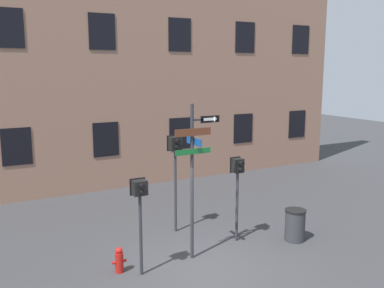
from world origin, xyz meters
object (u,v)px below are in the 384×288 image
object	(u,v)px
street_sign_pole	(194,168)
pedestrian_signal_across	(175,156)
pedestrian_signal_right	(238,176)
trash_bin	(295,225)
fire_hydrant	(119,260)
pedestrian_signal_left	(140,200)

from	to	relation	value
street_sign_pole	pedestrian_signal_across	distance (m)	1.97
pedestrian_signal_right	pedestrian_signal_across	xyz separation A→B (m)	(-1.26, 1.52, 0.45)
street_sign_pole	pedestrian_signal_across	bearing A→B (deg)	78.35
pedestrian_signal_across	trash_bin	size ratio (longest dim) A/B	3.20
pedestrian_signal_right	fire_hydrant	distance (m)	4.07
pedestrian_signal_left	trash_bin	distance (m)	5.01
street_sign_pole	pedestrian_signal_right	xyz separation A→B (m)	(1.66, 0.41, -0.53)
pedestrian_signal_right	street_sign_pole	bearing A→B (deg)	-166.11
fire_hydrant	trash_bin	world-z (taller)	trash_bin
pedestrian_signal_right	fire_hydrant	bearing A→B (deg)	-175.84
pedestrian_signal_left	pedestrian_signal_right	xyz separation A→B (m)	(3.27, 0.64, 0.04)
trash_bin	pedestrian_signal_left	bearing A→B (deg)	178.02
street_sign_pole	pedestrian_signal_right	bearing A→B (deg)	13.89
trash_bin	fire_hydrant	bearing A→B (deg)	174.15
pedestrian_signal_left	pedestrian_signal_across	distance (m)	2.99
pedestrian_signal_right	pedestrian_signal_across	size ratio (longest dim) A/B	0.83
street_sign_pole	pedestrian_signal_left	world-z (taller)	street_sign_pole
pedestrian_signal_left	trash_bin	bearing A→B (deg)	-1.98
street_sign_pole	fire_hydrant	bearing A→B (deg)	176.12
pedestrian_signal_left	fire_hydrant	world-z (taller)	pedestrian_signal_left
pedestrian_signal_left	trash_bin	world-z (taller)	pedestrian_signal_left
pedestrian_signal_left	pedestrian_signal_right	distance (m)	3.33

